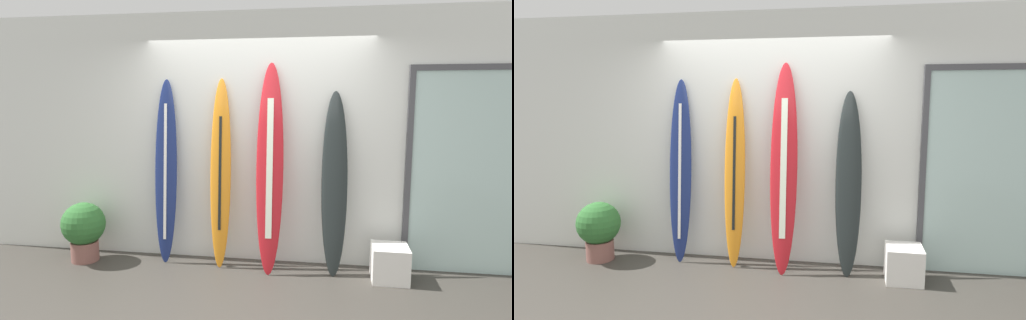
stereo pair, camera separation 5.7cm
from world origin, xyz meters
TOP-DOWN VIEW (x-y plane):
  - ground at (0.00, 0.00)m, footprint 8.00×8.00m
  - wall_back at (0.00, 1.30)m, footprint 7.20×0.20m
  - surfboard_navy at (-1.03, 1.04)m, footprint 0.26×0.28m
  - surfboard_sunset at (-0.39, 1.02)m, footprint 0.25×0.34m
  - surfboard_crimson at (0.16, 0.95)m, footprint 0.31×0.45m
  - surfboard_charcoal at (0.85, 0.99)m, footprint 0.28×0.37m
  - display_block_left at (1.42, 0.85)m, footprint 0.37×0.37m
  - glass_door at (2.19, 1.18)m, footprint 1.20×0.06m
  - potted_plant at (-1.97, 0.86)m, footprint 0.49×0.49m

SIDE VIEW (x-z plane):
  - ground at x=0.00m, z-range -0.04..0.00m
  - display_block_left at x=1.42m, z-range 0.00..0.36m
  - potted_plant at x=-1.97m, z-range 0.05..0.73m
  - surfboard_charcoal at x=0.85m, z-range 0.00..1.94m
  - surfboard_sunset at x=-0.39m, z-range -0.02..2.06m
  - surfboard_navy at x=-1.03m, z-range 0.00..2.07m
  - surfboard_crimson at x=0.16m, z-range 0.00..2.24m
  - glass_door at x=2.19m, z-range 0.03..2.23m
  - wall_back at x=0.00m, z-range 0.00..2.80m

